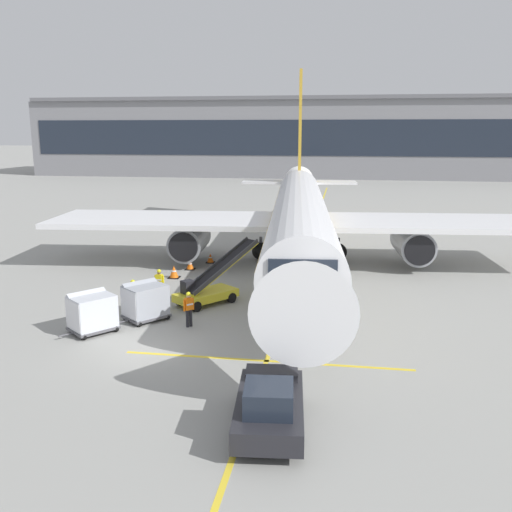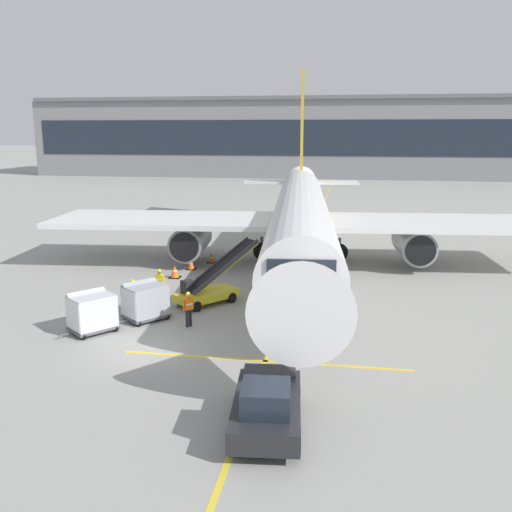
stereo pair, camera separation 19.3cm
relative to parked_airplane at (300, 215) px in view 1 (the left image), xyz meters
name	(u,v)px [view 1 (the left image)]	position (x,y,z in m)	size (l,w,h in m)	color
ground_plane	(146,350)	(-5.18, -17.28, -3.50)	(600.00, 600.00, 0.00)	gray
parked_airplane	(300,215)	(0.00, 0.00, 0.00)	(35.46, 45.09, 14.90)	white
belt_loader	(209,287)	(-4.10, -10.20, -2.60)	(4.24, 4.83, 3.25)	gold
baggage_cart_lead	(145,300)	(-6.60, -13.41, -2.50)	(2.50, 2.62, 1.91)	#515156
baggage_cart_second	(92,312)	(-8.45, -15.48, -2.50)	(2.50, 2.62, 1.91)	#515156
pushback_tug	(270,406)	(0.95, -22.96, -2.67)	(2.50, 4.57, 1.83)	#232328
ground_crew_by_loader	(133,293)	(-7.62, -12.33, -2.50)	(0.43, 0.46, 1.74)	#514C42
ground_crew_by_carts	(159,282)	(-7.00, -9.96, -2.50)	(0.57, 0.28, 1.74)	#514C42
ground_crew_marshaller	(189,307)	(-4.16, -14.07, -2.50)	(0.44, 0.44, 1.74)	black
safety_cone_engine_keepout	(174,272)	(-7.61, -5.31, -3.11)	(0.71, 0.71, 0.80)	black
safety_cone_wingtip	(190,265)	(-7.20, -2.99, -3.15)	(0.62, 0.62, 0.70)	black
safety_cone_nose_mark	(210,258)	(-6.30, -0.80, -3.17)	(0.60, 0.60, 0.68)	black
apron_guidance_line_lead_in	(300,266)	(0.10, -0.84, -3.49)	(0.20, 110.00, 0.01)	yellow
apron_guidance_line_stop_bar	(266,361)	(0.07, -17.60, -3.49)	(12.00, 0.20, 0.01)	yellow
terminal_building	(334,138)	(0.39, 80.73, 4.23)	(122.24, 22.28, 15.57)	gray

